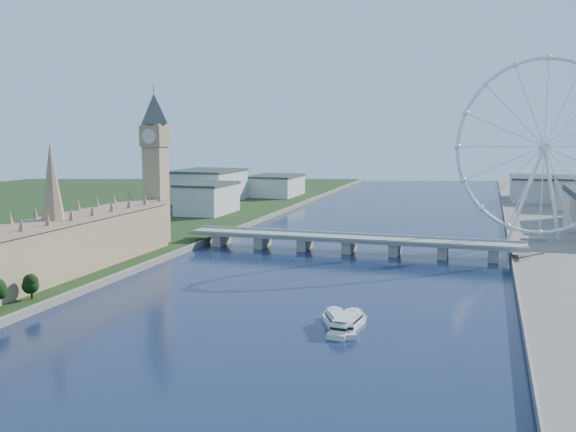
% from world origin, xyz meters
% --- Properties ---
extents(parliament_range, '(24.00, 200.00, 70.00)m').
position_xyz_m(parliament_range, '(-128.00, 170.00, 18.48)').
color(parliament_range, tan).
rests_on(parliament_range, ground).
extents(big_ben, '(20.02, 20.02, 110.00)m').
position_xyz_m(big_ben, '(-128.00, 278.00, 66.57)').
color(big_ben, tan).
rests_on(big_ben, ground).
extents(westminster_bridge, '(220.00, 22.00, 9.50)m').
position_xyz_m(westminster_bridge, '(0.00, 300.00, 6.63)').
color(westminster_bridge, gray).
rests_on(westminster_bridge, ground).
extents(london_eye, '(113.60, 39.12, 124.30)m').
position_xyz_m(london_eye, '(119.98, 355.08, 67.52)').
color(london_eye, silver).
rests_on(london_eye, ground).
extents(city_skyline, '(505.00, 280.00, 32.00)m').
position_xyz_m(city_skyline, '(39.22, 560.08, 16.96)').
color(city_skyline, beige).
rests_on(city_skyline, ground).
extents(tour_boat_near, '(20.65, 31.12, 6.82)m').
position_xyz_m(tour_boat_near, '(30.17, 136.92, 0.00)').
color(tour_boat_near, silver).
rests_on(tour_boat_near, ground).
extents(tour_boat_far, '(11.29, 31.39, 6.79)m').
position_xyz_m(tour_boat_far, '(33.54, 136.82, 0.00)').
color(tour_boat_far, beige).
rests_on(tour_boat_far, ground).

